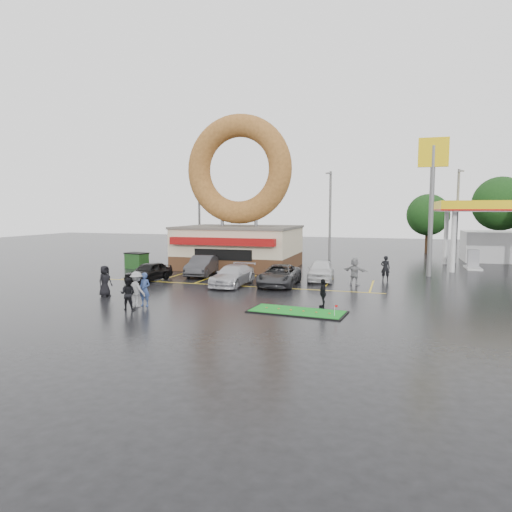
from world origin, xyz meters
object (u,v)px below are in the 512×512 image
(car_grey, at_px, (279,275))
(donut_shop, at_px, (239,218))
(shell_sign, at_px, (432,181))
(putting_green, at_px, (297,311))
(car_black, at_px, (149,272))
(person_blue, at_px, (145,289))
(car_white, at_px, (321,270))
(gas_station, at_px, (506,226))
(streetlight_right, at_px, (457,214))
(dumpster, at_px, (137,261))
(streetlight_left, at_px, (199,213))
(car_dgrey, at_px, (203,266))
(streetlight_mid, at_px, (330,213))
(person_cameraman, at_px, (323,293))
(car_silver, at_px, (233,275))

(car_grey, bearing_deg, donut_shop, 123.02)
(shell_sign, distance_m, putting_green, 18.40)
(car_black, relative_size, person_blue, 2.25)
(donut_shop, bearing_deg, car_white, -33.66)
(gas_station, bearing_deg, shell_sign, -128.07)
(streetlight_right, distance_m, dumpster, 30.33)
(person_blue, bearing_deg, car_white, 61.03)
(car_grey, bearing_deg, streetlight_left, 128.12)
(car_dgrey, distance_m, putting_green, 14.35)
(putting_green, bearing_deg, car_grey, 110.55)
(car_black, xyz_separation_m, person_blue, (4.25, -7.71, 0.21))
(donut_shop, relative_size, shell_sign, 1.27)
(dumpster, xyz_separation_m, putting_green, (17.22, -12.86, -0.61))
(gas_station, height_order, streetlight_left, streetlight_left)
(streetlight_mid, xyz_separation_m, car_dgrey, (-7.99, -13.74, -4.00))
(dumpster, bearing_deg, donut_shop, 34.99)
(donut_shop, bearing_deg, streetlight_left, 135.22)
(streetlight_left, bearing_deg, streetlight_right, 4.40)
(car_dgrey, xyz_separation_m, car_white, (9.31, 0.25, -0.03))
(gas_station, height_order, person_cameraman, gas_station)
(donut_shop, bearing_deg, person_cameraman, -56.18)
(car_grey, bearing_deg, shell_sign, 35.20)
(car_grey, distance_m, person_blue, 10.13)
(donut_shop, relative_size, car_silver, 2.81)
(streetlight_right, bearing_deg, streetlight_mid, -175.24)
(streetlight_right, height_order, person_blue, streetlight_right)
(car_black, bearing_deg, shell_sign, 31.33)
(donut_shop, relative_size, streetlight_left, 1.50)
(streetlight_left, height_order, car_dgrey, streetlight_left)
(person_cameraman, bearing_deg, car_white, 176.55)
(car_grey, distance_m, dumpster, 15.23)
(donut_shop, xyz_separation_m, dumpster, (-8.40, -3.38, -3.81))
(streetlight_left, distance_m, dumpster, 11.21)
(dumpster, bearing_deg, car_grey, -6.75)
(streetlight_left, bearing_deg, car_grey, -50.15)
(streetlight_left, distance_m, streetlight_mid, 14.04)
(gas_station, bearing_deg, streetlight_right, 166.25)
(streetlight_left, xyz_separation_m, dumpster, (-1.40, -10.33, -4.13))
(person_blue, bearing_deg, car_silver, 78.33)
(gas_station, relative_size, car_black, 3.35)
(gas_station, height_order, car_black, gas_station)
(donut_shop, distance_m, car_white, 10.66)
(donut_shop, distance_m, person_blue, 17.56)
(car_black, height_order, car_dgrey, car_dgrey)
(streetlight_mid, distance_m, putting_green, 24.71)
(car_dgrey, relative_size, dumpster, 2.65)
(car_black, distance_m, car_grey, 9.58)
(streetlight_right, bearing_deg, person_blue, -125.09)
(donut_shop, height_order, streetlight_mid, donut_shop)
(streetlight_mid, relative_size, car_white, 2.04)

